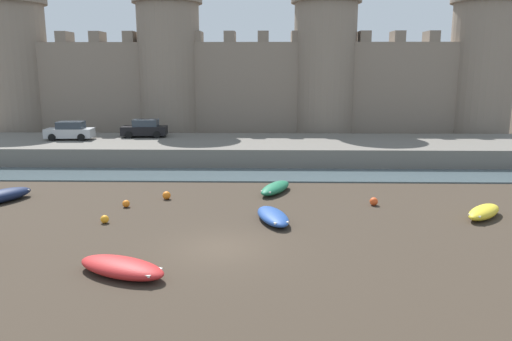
# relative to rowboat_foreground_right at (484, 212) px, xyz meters

# --- Properties ---
(ground_plane) EXTENTS (160.00, 160.00, 0.00)m
(ground_plane) POSITION_rel_rowboat_foreground_right_xyz_m (-13.80, -4.83, -0.35)
(ground_plane) COLOR #382D23
(water_channel) EXTENTS (80.00, 4.50, 0.10)m
(water_channel) POSITION_rel_rowboat_foreground_right_xyz_m (-13.80, 10.31, -0.30)
(water_channel) COLOR #47565B
(water_channel) RESTS_ON ground
(quay_road) EXTENTS (60.34, 10.00, 1.57)m
(quay_road) POSITION_rel_rowboat_foreground_right_xyz_m (-13.80, 17.56, 0.43)
(quay_road) COLOR #666059
(quay_road) RESTS_ON ground
(castle) EXTENTS (55.44, 7.10, 18.24)m
(castle) POSITION_rel_rowboat_foreground_right_xyz_m (-13.80, 26.76, 6.50)
(castle) COLOR gray
(castle) RESTS_ON ground
(rowboat_foreground_right) EXTENTS (3.00, 3.10, 0.67)m
(rowboat_foreground_right) POSITION_rel_rowboat_foreground_right_xyz_m (0.00, 0.00, 0.00)
(rowboat_foreground_right) COLOR yellow
(rowboat_foreground_right) RESTS_ON ground
(rowboat_midflat_centre) EXTENTS (4.20, 3.04, 0.66)m
(rowboat_midflat_centre) POSITION_rel_rowboat_foreground_right_xyz_m (-17.36, -7.86, -0.01)
(rowboat_midflat_centre) COLOR red
(rowboat_midflat_centre) RESTS_ON ground
(rowboat_foreground_centre) EXTENTS (3.13, 3.99, 0.76)m
(rowboat_foreground_centre) POSITION_rel_rowboat_foreground_right_xyz_m (-27.65, 2.65, 0.04)
(rowboat_foreground_centre) COLOR #141E3D
(rowboat_foreground_centre) RESTS_ON ground
(rowboat_near_channel_right) EXTENTS (2.57, 3.77, 0.64)m
(rowboat_near_channel_right) POSITION_rel_rowboat_foreground_right_xyz_m (-11.14, 5.21, -0.01)
(rowboat_near_channel_right) COLOR #1E6B47
(rowboat_near_channel_right) RESTS_ON ground
(rowboat_foreground_left) EXTENTS (2.29, 3.70, 0.61)m
(rowboat_foreground_left) POSITION_rel_rowboat_foreground_right_xyz_m (-11.37, -0.92, -0.03)
(rowboat_foreground_left) COLOR #234793
(rowboat_foreground_left) RESTS_ON ground
(mooring_buoy_near_shore) EXTENTS (0.42, 0.42, 0.42)m
(mooring_buoy_near_shore) POSITION_rel_rowboat_foreground_right_xyz_m (-19.85, 1.68, -0.14)
(mooring_buoy_near_shore) COLOR orange
(mooring_buoy_near_shore) RESTS_ON ground
(mooring_buoy_off_centre) EXTENTS (0.43, 0.43, 0.43)m
(mooring_buoy_off_centre) POSITION_rel_rowboat_foreground_right_xyz_m (-20.14, -1.32, -0.14)
(mooring_buoy_off_centre) COLOR orange
(mooring_buoy_off_centre) RESTS_ON ground
(mooring_buoy_mid_mud) EXTENTS (0.50, 0.50, 0.50)m
(mooring_buoy_mid_mud) POSITION_rel_rowboat_foreground_right_xyz_m (-17.85, 3.47, -0.10)
(mooring_buoy_mid_mud) COLOR orange
(mooring_buoy_mid_mud) RESTS_ON ground
(mooring_buoy_near_channel) EXTENTS (0.48, 0.48, 0.48)m
(mooring_buoy_near_channel) POSITION_rel_rowboat_foreground_right_xyz_m (-5.40, 2.36, -0.11)
(mooring_buoy_near_channel) COLOR #E04C1E
(mooring_buoy_near_channel) RESTS_ON ground
(car_quay_centre_east) EXTENTS (4.17, 2.02, 1.62)m
(car_quay_centre_east) POSITION_rel_rowboat_foreground_right_xyz_m (-29.27, 17.83, 1.99)
(car_quay_centre_east) COLOR #B2B5B7
(car_quay_centre_east) RESTS_ON quay_road
(car_quay_west) EXTENTS (4.17, 2.02, 1.62)m
(car_quay_west) POSITION_rel_rowboat_foreground_right_xyz_m (-22.99, 19.66, 1.99)
(car_quay_west) COLOR black
(car_quay_west) RESTS_ON quay_road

